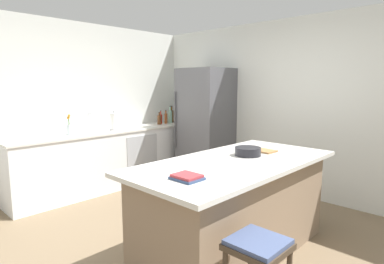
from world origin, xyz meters
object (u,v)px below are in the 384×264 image
hot_sauce_bottle (161,119)px  syrup_bottle (159,120)px  bar_stool (258,257)px  paper_towel_roll (114,122)px  vinegar_bottle (166,118)px  whiskey_bottle (171,116)px  kitchen_island (235,206)px  gin_bottle (170,116)px  soda_bottle (176,116)px  cookbook_stack (187,177)px  mixing_bowl (248,151)px  refrigerator (205,125)px  flower_vase (69,128)px  cutting_board (260,150)px  sink_faucet (89,122)px

hot_sauce_bottle → syrup_bottle: hot_sauce_bottle is taller
bar_stool → paper_towel_roll: paper_towel_roll is taller
bar_stool → vinegar_bottle: 4.10m
whiskey_bottle → kitchen_island: bearing=-31.6°
paper_towel_roll → kitchen_island: bearing=-7.4°
gin_bottle → soda_bottle: bearing=99.2°
cookbook_stack → mixing_bowl: (-0.14, 1.02, 0.02)m
soda_bottle → bar_stool: bearing=-36.1°
gin_bottle → mixing_bowl: gin_bottle is taller
cookbook_stack → refrigerator: bearing=128.9°
flower_vase → vinegar_bottle: (-0.02, 1.87, 0.00)m
hot_sauce_bottle → cutting_board: hot_sauce_bottle is taller
kitchen_island → flower_vase: (-2.67, -0.38, 0.55)m
kitchen_island → cookbook_stack: (0.10, -0.76, 0.48)m
hot_sauce_bottle → vinegar_bottle: bearing=58.3°
flower_vase → cookbook_stack: 2.80m
refrigerator → soda_bottle: bearing=170.7°
whiskey_bottle → bar_stool: bearing=-34.9°
bar_stool → gin_bottle: gin_bottle is taller
hot_sauce_bottle → cookbook_stack: (2.84, -2.17, -0.07)m
soda_bottle → cutting_board: soda_bottle is taller
gin_bottle → flower_vase: bearing=-89.4°
refrigerator → syrup_bottle: 0.90m
refrigerator → sink_faucet: bearing=-118.6°
vinegar_bottle → hot_sauce_bottle: bearing=-121.7°
flower_vase → gin_bottle: bearing=90.6°
kitchen_island → cutting_board: size_ratio=6.27×
whiskey_bottle → mixing_bowl: (2.72, -1.43, -0.08)m
paper_towel_roll → whiskey_bottle: (-0.12, 1.35, -0.01)m
whiskey_bottle → syrup_bottle: 0.39m
bar_stool → soda_bottle: soda_bottle is taller
kitchen_island → cutting_board: cutting_board is taller
syrup_bottle → vinegar_bottle: bearing=95.1°
cutting_board → flower_vase: bearing=-160.3°
mixing_bowl → refrigerator: bearing=142.6°
whiskey_bottle → mixing_bowl: 3.07m
gin_bottle → mixing_bowl: bearing=-26.8°
bar_stool → syrup_bottle: syrup_bottle is taller
sink_faucet → cookbook_stack: size_ratio=1.32×
whiskey_bottle → cutting_board: 2.92m
sink_faucet → whiskey_bottle: bearing=90.8°
flower_vase → mixing_bowl: (2.63, 0.64, -0.05)m
kitchen_island → refrigerator: (-1.83, 1.63, 0.49)m
bar_stool → vinegar_bottle: vinegar_bottle is taller
hot_sauce_bottle → syrup_bottle: (0.07, -0.09, -0.00)m
bar_stool → paper_towel_roll: bearing=162.3°
sink_faucet → hot_sauce_bottle: bearing=90.2°
paper_towel_roll → syrup_bottle: size_ratio=1.39×
vinegar_bottle → hot_sauce_bottle: vinegar_bottle is taller
syrup_bottle → cookbook_stack: (2.77, -2.08, -0.07)m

